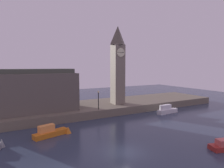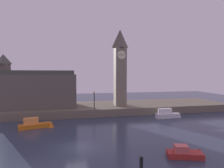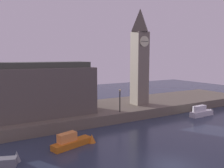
{
  "view_description": "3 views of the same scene",
  "coord_description": "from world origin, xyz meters",
  "views": [
    {
      "loc": [
        -11.23,
        -17.73,
        9.58
      ],
      "look_at": [
        7.3,
        16.05,
        6.05
      ],
      "focal_mm": 31.21,
      "sensor_mm": 36.0,
      "label": 1
    },
    {
      "loc": [
        -0.48,
        -21.54,
        8.38
      ],
      "look_at": [
        7.89,
        17.21,
        6.28
      ],
      "focal_mm": 30.17,
      "sensor_mm": 36.0,
      "label": 2
    },
    {
      "loc": [
        -14.92,
        -14.74,
        9.88
      ],
      "look_at": [
        2.94,
        15.87,
        5.75
      ],
      "focal_mm": 37.77,
      "sensor_mm": 36.0,
      "label": 3
    }
  ],
  "objects": [
    {
      "name": "boat_ferry_white",
      "position": [
        17.63,
        10.94,
        0.67
      ],
      "size": [
        5.21,
        1.24,
        1.94
      ],
      "color": "silver",
      "rests_on": "ground"
    },
    {
      "name": "ground_plane",
      "position": [
        0.0,
        0.0,
        0.0
      ],
      "size": [
        120.0,
        120.0,
        0.0
      ],
      "primitive_type": "plane",
      "color": "#2D384C"
    },
    {
      "name": "streetlamp",
      "position": [
        3.85,
        15.04,
        3.71
      ],
      "size": [
        0.36,
        0.36,
        3.49
      ],
      "color": "black",
      "rests_on": "far_embankment"
    },
    {
      "name": "boat_dinghy_red",
      "position": [
        10.99,
        -5.0,
        0.4
      ],
      "size": [
        4.38,
        2.36,
        1.39
      ],
      "color": "maroon",
      "rests_on": "ground"
    },
    {
      "name": "parliament_hall",
      "position": [
        -7.45,
        19.34,
        5.25
      ],
      "size": [
        15.15,
        6.91,
        10.81
      ],
      "color": "#5B544C",
      "rests_on": "far_embankment"
    },
    {
      "name": "clock_tower",
      "position": [
        9.92,
        18.28,
        10.06
      ],
      "size": [
        2.62,
        2.65,
        16.51
      ],
      "color": "slate",
      "rests_on": "far_embankment"
    },
    {
      "name": "boat_patrol_orange",
      "position": [
        -5.74,
        9.1,
        0.54
      ],
      "size": [
        5.56,
        2.5,
        1.86
      ],
      "color": "orange",
      "rests_on": "ground"
    },
    {
      "name": "far_embankment",
      "position": [
        0.0,
        20.0,
        0.75
      ],
      "size": [
        70.0,
        12.0,
        1.5
      ],
      "primitive_type": "cube",
      "color": "#6B6051",
      "rests_on": "ground"
    }
  ]
}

